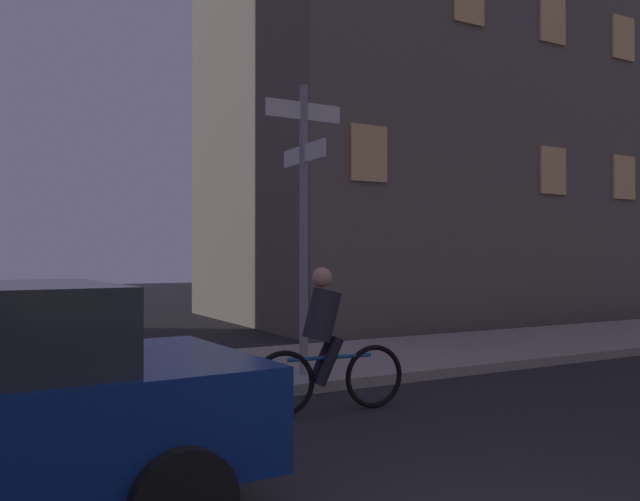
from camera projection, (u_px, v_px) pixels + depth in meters
name	position (u px, v px, depth m)	size (l,w,h in m)	color
sidewalk_kerb	(182.00, 376.00, 8.80)	(40.00, 3.28, 0.14)	gray
signpost	(304.00, 207.00, 8.60)	(1.13, 1.19, 3.93)	gray
cyclist	(326.00, 345.00, 6.98)	(1.82, 0.36, 1.61)	black
building_right_block	(450.00, 109.00, 19.59)	(13.99, 7.94, 12.67)	#6B6056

